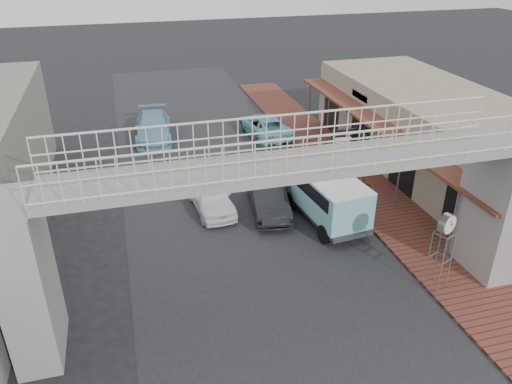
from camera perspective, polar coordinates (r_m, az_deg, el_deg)
ground at (r=20.31m, az=-0.23°, el=-5.72°), size 120.00×120.00×0.00m
road_strip at (r=20.31m, az=-0.23°, el=-5.71°), size 10.00×60.00×0.01m
sidewalk at (r=24.89m, az=12.48°, el=0.32°), size 3.00×40.00×0.10m
shophouse_row at (r=27.17m, az=20.40°, el=6.06°), size 7.20×18.00×4.00m
footbridge at (r=15.39m, az=3.69°, el=-3.59°), size 16.40×2.40×6.34m
white_hatchback at (r=22.44m, az=-5.19°, el=-0.43°), size 1.87×4.03×1.34m
dark_sedan at (r=22.22m, az=1.36°, el=-0.51°), size 2.04×4.45×1.41m
angkot_curb at (r=30.87m, az=1.02°, el=7.58°), size 2.54×4.91×1.32m
angkot_far at (r=31.10m, az=-11.66°, el=7.31°), size 2.51×5.25×1.48m
angkot_van at (r=21.24m, az=8.24°, el=-0.17°), size 2.46×4.61×2.17m
motorcycle_near at (r=23.99m, az=11.10°, el=0.71°), size 1.77×1.07×0.88m
motorcycle_far at (r=27.58m, az=6.51°, el=4.90°), size 1.89×0.82×1.10m
street_clock at (r=17.57m, az=20.90°, el=-3.78°), size 0.75×0.72×2.92m
arrow_sign at (r=23.76m, az=11.79°, el=5.99°), size 1.87×1.20×3.18m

